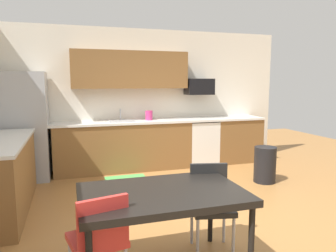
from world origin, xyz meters
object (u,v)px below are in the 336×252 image
Objects in this scene: refrigerator at (25,127)px; dining_table at (162,198)px; oven_range at (200,142)px; microwave at (199,87)px; chair_near_table at (211,200)px; chair_far_side at (99,237)px; trash_bin at (265,165)px; kettle at (149,116)px.

refrigerator is 3.65m from dining_table.
microwave is at bearing 90.00° from oven_range.
oven_range reaches higher than chair_near_table.
chair_far_side is at bearing -158.46° from chair_near_table.
chair_far_side is (-2.36, -3.60, 0.05)m from oven_range.
chair_near_table is (0.58, 0.26, -0.18)m from dining_table.
trash_bin is at bearing 36.29° from chair_far_side.
trash_bin is 3.00× the size of kettle.
refrigerator is at bearing 160.27° from trash_bin.
kettle is at bearing 87.04° from chair_near_table.
chair_near_table is (-1.23, -3.15, 0.05)m from oven_range.
trash_bin is at bearing -19.73° from refrigerator.
dining_table is 7.00× the size of kettle.
oven_range reaches higher than chair_far_side.
oven_range is 4.30m from chair_far_side.
microwave is at bearing 2.68° from kettle.
refrigerator reaches higher than trash_bin.
dining_table is (-1.81, -3.41, 0.23)m from oven_range.
refrigerator is 4.12m from trash_bin.
kettle reaches higher than chair_near_table.
microwave is at bearing 57.42° from chair_far_side.
chair_near_table is at bearing 24.43° from dining_table.
trash_bin is at bearing -70.36° from microwave.
chair_near_table reaches higher than dining_table.
refrigerator is at bearing 104.61° from chair_far_side.
chair_near_table reaches higher than trash_bin.
chair_near_table is at bearing -92.96° from kettle.
chair_far_side is at bearing -123.29° from oven_range.
kettle reaches higher than chair_far_side.
microwave reaches higher than oven_range.
microwave is at bearing 3.14° from refrigerator.
oven_range is 1.56m from trash_bin.
microwave is 4.52m from chair_far_side.
oven_range reaches higher than dining_table.
refrigerator reaches higher than microwave.
chair_near_table is (2.05, -3.07, -0.42)m from refrigerator.
oven_range is 4.55× the size of kettle.
refrigerator is 1.31× the size of dining_table.
refrigerator is 2.16× the size of chair_far_side.
kettle is (-1.62, 1.51, 0.72)m from trash_bin.
chair_near_table is 2.47m from trash_bin.
chair_far_side is at bearing -109.56° from kettle.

